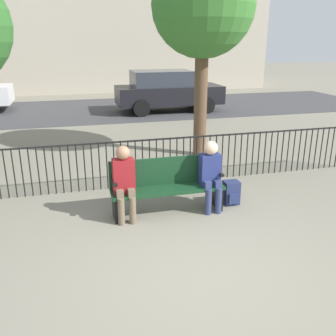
{
  "coord_description": "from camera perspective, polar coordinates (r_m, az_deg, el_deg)",
  "views": [
    {
      "loc": [
        -1.47,
        -3.8,
        2.77
      ],
      "look_at": [
        0.0,
        1.75,
        0.8
      ],
      "focal_mm": 40.0,
      "sensor_mm": 36.0,
      "label": 1
    }
  ],
  "objects": [
    {
      "name": "seated_person_1",
      "position": [
        6.27,
        6.51,
        -0.55
      ],
      "size": [
        0.34,
        0.39,
        1.21
      ],
      "color": "navy",
      "rests_on": "ground"
    },
    {
      "name": "parked_car_0",
      "position": [
        15.33,
        -0.19,
        11.75
      ],
      "size": [
        4.2,
        1.94,
        1.62
      ],
      "color": "black",
      "rests_on": "ground"
    },
    {
      "name": "fence_railing",
      "position": [
        7.38,
        -2.8,
        1.51
      ],
      "size": [
        9.01,
        0.03,
        0.95
      ],
      "color": "black",
      "rests_on": "ground"
    },
    {
      "name": "ground_plane",
      "position": [
        4.93,
        5.4,
        -15.38
      ],
      "size": [
        80.0,
        80.0,
        0.0
      ],
      "primitive_type": "plane",
      "color": "gray"
    },
    {
      "name": "street_surface",
      "position": [
        16.1,
        -9.47,
        8.83
      ],
      "size": [
        24.0,
        6.0,
        0.01
      ],
      "color": "#3D3D3F",
      "rests_on": "ground"
    },
    {
      "name": "backpack",
      "position": [
        6.72,
        9.61,
        -3.76
      ],
      "size": [
        0.27,
        0.26,
        0.42
      ],
      "color": "navy",
      "rests_on": "ground"
    },
    {
      "name": "tree_1",
      "position": [
        9.2,
        5.39,
        23.25
      ],
      "size": [
        2.36,
        2.36,
        4.69
      ],
      "color": "brown",
      "rests_on": "ground"
    },
    {
      "name": "seated_person_0",
      "position": [
        5.92,
        -6.7,
        -1.7
      ],
      "size": [
        0.34,
        0.39,
        1.23
      ],
      "color": "brown",
      "rests_on": "ground"
    },
    {
      "name": "park_bench",
      "position": [
        6.24,
        -0.19,
        -2.39
      ],
      "size": [
        1.88,
        0.45,
        0.92
      ],
      "color": "#14381E",
      "rests_on": "ground"
    }
  ]
}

